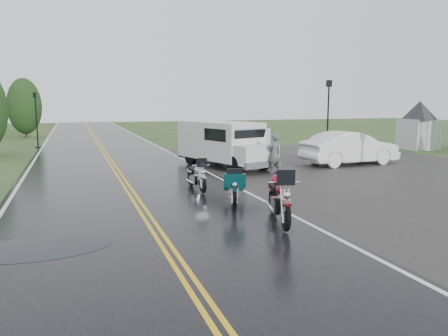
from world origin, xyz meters
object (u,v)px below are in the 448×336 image
object	(u,v)px
motorcycle_teal	(235,191)
person_at_van	(274,154)
lamp_post_far_right	(328,115)
lamp_post_far_left	(37,120)
visitor_center	(419,113)
motorcycle_silver	(203,178)
sedan_white	(350,149)
van_white	(234,149)
motorcycle_red	(286,204)

from	to	relation	value
motorcycle_teal	person_at_van	xyz separation A→B (m)	(3.89, 5.49, 0.29)
lamp_post_far_right	person_at_van	bearing A→B (deg)	-133.67
lamp_post_far_left	visitor_center	bearing A→B (deg)	-20.49
motorcycle_teal	motorcycle_silver	xyz separation A→B (m)	(-0.23, 2.45, -0.00)
motorcycle_teal	person_at_van	size ratio (longest dim) A/B	1.14
motorcycle_silver	person_at_van	size ratio (longest dim) A/B	1.13
visitor_center	sedan_white	size ratio (longest dim) A/B	3.21
van_white	person_at_van	distance (m)	1.75
motorcycle_red	motorcycle_teal	world-z (taller)	motorcycle_red
motorcycle_red	motorcycle_silver	xyz separation A→B (m)	(-0.61, 4.91, -0.14)
van_white	lamp_post_far_left	size ratio (longest dim) A/B	1.49
motorcycle_silver	lamp_post_far_left	world-z (taller)	lamp_post_far_left
motorcycle_red	van_white	world-z (taller)	van_white
person_at_van	motorcycle_red	bearing A→B (deg)	52.66
van_white	lamp_post_far_left	world-z (taller)	lamp_post_far_left
visitor_center	lamp_post_far_left	xyz separation A→B (m)	(-24.06, 8.99, -0.49)
motorcycle_silver	motorcycle_red	bearing A→B (deg)	-83.80
visitor_center	lamp_post_far_left	size ratio (longest dim) A/B	4.20
motorcycle_red	van_white	xyz separation A→B (m)	(1.88, 8.56, 0.39)
visitor_center	motorcycle_silver	size ratio (longest dim) A/B	8.04
motorcycle_silver	van_white	distance (m)	4.45
sedan_white	lamp_post_far_right	xyz separation A→B (m)	(3.02, 6.81, 1.48)
motorcycle_red	motorcycle_teal	size ratio (longest dim) A/B	1.23
visitor_center	motorcycle_silver	distance (m)	20.08
van_white	sedan_white	world-z (taller)	van_white
motorcycle_teal	sedan_white	size ratio (longest dim) A/B	0.40
sedan_white	lamp_post_far_right	world-z (taller)	lamp_post_far_right
visitor_center	motorcycle_red	world-z (taller)	visitor_center
motorcycle_red	lamp_post_far_left	size ratio (longest dim) A/B	0.65
motorcycle_red	motorcycle_silver	size ratio (longest dim) A/B	1.24
motorcycle_red	lamp_post_far_right	xyz separation A→B (m)	(11.35, 16.16, 1.57)
visitor_center	person_at_van	xyz separation A→B (m)	(-13.59, -6.25, -1.52)
person_at_van	lamp_post_far_left	size ratio (longest dim) A/B	0.46
visitor_center	motorcycle_teal	distance (m)	21.13
person_at_van	lamp_post_far_right	xyz separation A→B (m)	(7.84, 8.21, 1.42)
lamp_post_far_left	lamp_post_far_right	size ratio (longest dim) A/B	0.83
visitor_center	lamp_post_far_right	bearing A→B (deg)	161.14
sedan_white	lamp_post_far_left	world-z (taller)	lamp_post_far_left
lamp_post_far_left	lamp_post_far_right	xyz separation A→B (m)	(18.31, -7.03, 0.39)
visitor_center	motorcycle_red	bearing A→B (deg)	-140.29
motorcycle_red	van_white	bearing A→B (deg)	93.51
visitor_center	van_white	distance (m)	16.28
sedan_white	van_white	bearing A→B (deg)	93.21
van_white	visitor_center	bearing A→B (deg)	2.48
visitor_center	person_at_van	bearing A→B (deg)	-155.29
person_at_van	van_white	bearing A→B (deg)	-34.08
motorcycle_red	lamp_post_far_left	bearing A→B (deg)	122.63
motorcycle_teal	person_at_van	world-z (taller)	person_at_van
visitor_center	lamp_post_far_right	xyz separation A→B (m)	(-5.75, 1.96, -0.10)
person_at_van	sedan_white	size ratio (longest dim) A/B	0.35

